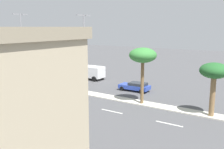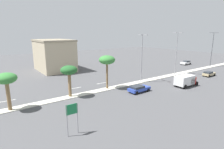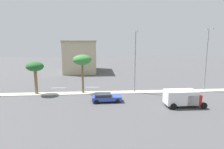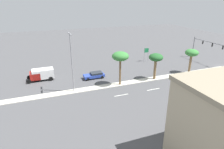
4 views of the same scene
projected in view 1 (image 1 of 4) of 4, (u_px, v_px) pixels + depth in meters
ground_plane at (86, 93)px, 36.87m from camera, size 160.00×160.00×0.00m
median_curb at (35, 84)px, 42.84m from camera, size 1.80×98.50×0.12m
lane_stripe_rear at (169, 124)px, 25.21m from camera, size 0.20×2.80×0.01m
lane_stripe_near at (112, 111)px, 28.94m from camera, size 0.20×2.80×0.01m
palm_tree_outboard at (214, 73)px, 26.33m from camera, size 3.00×3.00×5.71m
palm_tree_front at (143, 56)px, 30.56m from camera, size 3.32×3.32×6.89m
street_lamp_front at (84, 48)px, 35.94m from camera, size 2.90×0.24×11.03m
street_lamp_center at (22, 43)px, 43.04m from camera, size 2.90×0.24×11.51m
sedan_blue_mid at (135, 86)px, 38.04m from camera, size 2.19×4.60×1.32m
sedan_tan_outboard at (33, 70)px, 52.68m from camera, size 1.84×3.98×1.31m
box_truck at (90, 72)px, 46.52m from camera, size 2.65×5.64×2.42m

